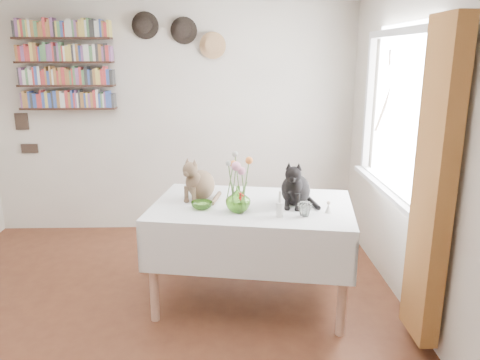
{
  "coord_description": "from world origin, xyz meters",
  "views": [
    {
      "loc": [
        0.59,
        -2.93,
        1.96
      ],
      "look_at": [
        0.69,
        0.45,
        1.05
      ],
      "focal_mm": 35.0,
      "sensor_mm": 36.0,
      "label": 1
    }
  ],
  "objects_px": {
    "tabby_cat": "(201,177)",
    "dining_table": "(252,229)",
    "bookshelf_unit": "(65,66)",
    "black_cat": "(296,182)",
    "flower_vase": "(238,199)"
  },
  "relations": [
    {
      "from": "black_cat",
      "to": "flower_vase",
      "type": "relative_size",
      "value": 1.9
    },
    {
      "from": "tabby_cat",
      "to": "flower_vase",
      "type": "xyz_separation_m",
      "value": [
        0.29,
        -0.33,
        -0.08
      ]
    },
    {
      "from": "flower_vase",
      "to": "black_cat",
      "type": "bearing_deg",
      "value": 19.3
    },
    {
      "from": "flower_vase",
      "to": "tabby_cat",
      "type": "bearing_deg",
      "value": 130.88
    },
    {
      "from": "dining_table",
      "to": "bookshelf_unit",
      "type": "xyz_separation_m",
      "value": [
        -1.89,
        1.61,
        1.22
      ]
    },
    {
      "from": "tabby_cat",
      "to": "flower_vase",
      "type": "height_order",
      "value": "tabby_cat"
    },
    {
      "from": "tabby_cat",
      "to": "dining_table",
      "type": "bearing_deg",
      "value": 13.85
    },
    {
      "from": "dining_table",
      "to": "black_cat",
      "type": "height_order",
      "value": "black_cat"
    },
    {
      "from": "black_cat",
      "to": "bookshelf_unit",
      "type": "distance_m",
      "value": 2.88
    },
    {
      "from": "dining_table",
      "to": "bookshelf_unit",
      "type": "distance_m",
      "value": 2.77
    },
    {
      "from": "black_cat",
      "to": "dining_table",
      "type": "bearing_deg",
      "value": -164.75
    },
    {
      "from": "tabby_cat",
      "to": "black_cat",
      "type": "bearing_deg",
      "value": 22.61
    },
    {
      "from": "flower_vase",
      "to": "bookshelf_unit",
      "type": "relative_size",
      "value": 0.19
    },
    {
      "from": "tabby_cat",
      "to": "flower_vase",
      "type": "bearing_deg",
      "value": -13.12
    },
    {
      "from": "dining_table",
      "to": "black_cat",
      "type": "relative_size",
      "value": 4.57
    }
  ]
}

